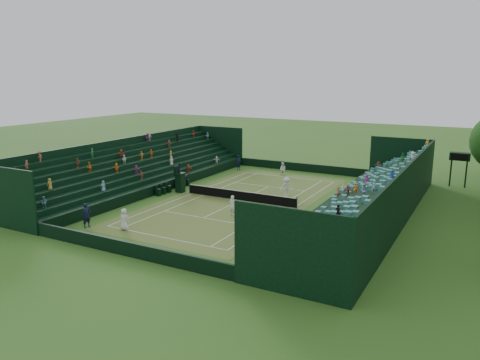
{
  "coord_description": "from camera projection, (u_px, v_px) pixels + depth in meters",
  "views": [
    {
      "loc": [
        20.58,
        -37.84,
        11.68
      ],
      "look_at": [
        0.0,
        0.0,
        2.0
      ],
      "focal_mm": 35.0,
      "sensor_mm": 36.0,
      "label": 1
    }
  ],
  "objects": [
    {
      "name": "line_judge_north",
      "position": [
        239.0,
        163.0,
        58.62
      ],
      "size": [
        0.64,
        0.8,
        1.91
      ],
      "primitive_type": "imported",
      "rotation": [
        0.0,
        0.0,
        1.28
      ],
      "color": "black",
      "rests_on": "ground"
    },
    {
      "name": "umpire_chair",
      "position": [
        180.0,
        180.0,
        47.5
      ],
      "size": [
        0.95,
        0.95,
        3.0
      ],
      "color": "black",
      "rests_on": "ground"
    },
    {
      "name": "perimeter_wall_south",
      "position": [
        125.0,
        248.0,
        30.86
      ],
      "size": [
        17.17,
        0.2,
        1.0
      ],
      "primitive_type": "cube",
      "color": "black",
      "rests_on": "ground"
    },
    {
      "name": "player_near_east",
      "position": [
        233.0,
        205.0,
        39.6
      ],
      "size": [
        0.67,
        0.46,
        1.78
      ],
      "primitive_type": "imported",
      "rotation": [
        0.0,
        0.0,
        3.09
      ],
      "color": "silver",
      "rests_on": "ground"
    },
    {
      "name": "scoreboard_tower",
      "position": [
        460.0,
        158.0,
        49.34
      ],
      "size": [
        2.0,
        1.0,
        3.7
      ],
      "color": "black",
      "rests_on": "ground"
    },
    {
      "name": "perimeter_wall_north",
      "position": [
        301.0,
        167.0,
        58.09
      ],
      "size": [
        17.17,
        0.2,
        1.0
      ],
      "primitive_type": "cube",
      "color": "black",
      "rests_on": "ground"
    },
    {
      "name": "ground",
      "position": [
        240.0,
        200.0,
        44.59
      ],
      "size": [
        160.0,
        160.0,
        0.0
      ],
      "primitive_type": "plane",
      "color": "#366821",
      "rests_on": "ground"
    },
    {
      "name": "south_grandstand",
      "position": [
        136.0,
        172.0,
        50.15
      ],
      "size": [
        6.6,
        32.0,
        4.9
      ],
      "color": "black",
      "rests_on": "ground"
    },
    {
      "name": "court_surface",
      "position": [
        240.0,
        200.0,
        44.59
      ],
      "size": [
        12.97,
        26.77,
        0.01
      ],
      "primitive_type": "cube",
      "color": "#407627",
      "rests_on": "ground"
    },
    {
      "name": "player_near_west",
      "position": [
        124.0,
        219.0,
        35.94
      ],
      "size": [
        0.85,
        0.57,
        1.69
      ],
      "primitive_type": "imported",
      "rotation": [
        0.0,
        0.0,
        3.18
      ],
      "color": "white",
      "rests_on": "ground"
    },
    {
      "name": "line_judge_south",
      "position": [
        87.0,
        215.0,
        36.49
      ],
      "size": [
        0.62,
        0.8,
        1.95
      ],
      "primitive_type": "imported",
      "rotation": [
        0.0,
        0.0,
        1.34
      ],
      "color": "black",
      "rests_on": "ground"
    },
    {
      "name": "courtside_chairs",
      "position": [
        174.0,
        187.0,
        48.39
      ],
      "size": [
        0.46,
        5.44,
        1.01
      ],
      "color": "black",
      "rests_on": "ground"
    },
    {
      "name": "north_grandstand",
      "position": [
        375.0,
        202.0,
        38.35
      ],
      "size": [
        6.6,
        32.0,
        4.9
      ],
      "color": "black",
      "rests_on": "ground"
    },
    {
      "name": "tennis_net",
      "position": [
        240.0,
        195.0,
        44.47
      ],
      "size": [
        11.67,
        0.1,
        1.06
      ],
      "color": "black",
      "rests_on": "ground"
    },
    {
      "name": "perimeter_wall_west",
      "position": [
        168.0,
        186.0,
        48.43
      ],
      "size": [
        0.2,
        31.77,
        1.0
      ],
      "primitive_type": "cube",
      "color": "black",
      "rests_on": "ground"
    },
    {
      "name": "perimeter_wall_east",
      "position": [
        326.0,
        207.0,
        40.52
      ],
      "size": [
        0.2,
        31.77,
        1.0
      ],
      "primitive_type": "cube",
      "color": "black",
      "rests_on": "ground"
    },
    {
      "name": "player_far_east",
      "position": [
        287.0,
        187.0,
        45.72
      ],
      "size": [
        1.47,
        1.25,
        1.97
      ],
      "primitive_type": "imported",
      "rotation": [
        0.0,
        0.0,
        0.49
      ],
      "color": "white",
      "rests_on": "ground"
    },
    {
      "name": "player_far_west",
      "position": [
        283.0,
        169.0,
        55.49
      ],
      "size": [
        0.91,
        0.8,
        1.6
      ],
      "primitive_type": "imported",
      "rotation": [
        0.0,
        0.0,
        -0.28
      ],
      "color": "white",
      "rests_on": "ground"
    }
  ]
}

